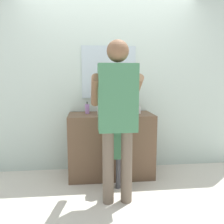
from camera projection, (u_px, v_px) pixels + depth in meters
The scene contains 9 objects.
ground_plane at pixel (113, 184), 2.99m from camera, with size 14.00×14.00×0.00m, color silver.
back_wall at pixel (109, 79), 3.41m from camera, with size 4.40×0.10×2.70m.
vanity_cabinet at pixel (111, 145), 3.22m from camera, with size 1.15×0.54×0.87m, color brown.
sink_basin at pixel (111, 110), 3.13m from camera, with size 0.37×0.37×0.11m.
faucet at pixel (109, 106), 3.35m from camera, with size 0.18×0.14×0.18m.
toothbrush_cup at pixel (138, 110), 3.19m from camera, with size 0.07×0.07×0.21m.
soap_bottle at pixel (87, 109), 3.18m from camera, with size 0.06×0.06×0.17m.
child_toddler at pixel (114, 149), 2.82m from camera, with size 0.26×0.26×0.85m.
adult_parent at pixel (117, 108), 2.43m from camera, with size 0.54×0.57×1.74m.
Camera 1 is at (-0.33, -2.81, 1.36)m, focal length 37.09 mm.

